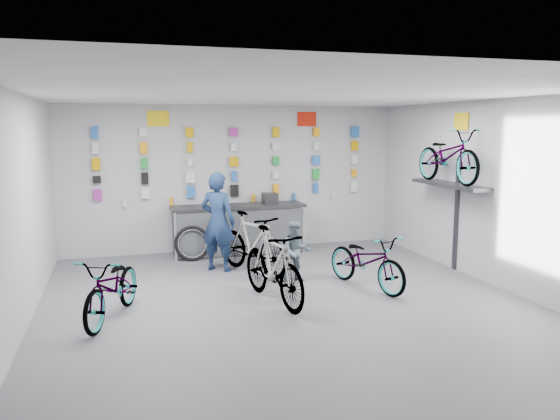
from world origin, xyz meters
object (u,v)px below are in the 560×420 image
object	(u,v)px
counter	(239,230)
bike_right	(367,261)
bike_left	(113,287)
bike_center	(273,266)
bike_service	(253,243)
customer	(296,251)
clerk	(218,222)

from	to	relation	value
counter	bike_right	size ratio (longest dim) A/B	1.59
counter	bike_left	world-z (taller)	counter
bike_left	bike_center	size ratio (longest dim) A/B	0.92
counter	bike_service	size ratio (longest dim) A/B	1.51
bike_right	bike_service	bearing A→B (deg)	120.27
bike_right	bike_center	bearing A→B (deg)	172.41
bike_right	customer	distance (m)	1.18
bike_service	customer	size ratio (longest dim) A/B	1.75
bike_center	clerk	xyz separation A→B (m)	(-0.44, 2.04, 0.34)
bike_right	customer	bearing A→B (deg)	127.75
customer	bike_center	bearing A→B (deg)	-121.73
bike_service	counter	bearing A→B (deg)	61.68
clerk	bike_service	bearing A→B (deg)	-177.54
bike_center	customer	size ratio (longest dim) A/B	1.79
bike_center	bike_right	distance (m)	1.67
bike_left	bike_right	distance (m)	3.89
clerk	customer	distance (m)	1.59
counter	bike_center	xyz separation A→B (m)	(-0.19, -3.24, 0.07)
bike_right	clerk	world-z (taller)	clerk
customer	counter	bearing A→B (deg)	104.54
bike_service	clerk	distance (m)	0.75
counter	clerk	xyz separation A→B (m)	(-0.63, -1.20, 0.40)
counter	customer	size ratio (longest dim) A/B	2.63
bike_left	clerk	size ratio (longest dim) A/B	0.96
bike_service	customer	distance (m)	0.91
bike_center	bike_service	distance (m)	1.68
bike_center	counter	bearing A→B (deg)	75.54
bike_left	customer	distance (m)	3.08
counter	bike_left	distance (m)	4.10
counter	customer	distance (m)	2.32
counter	bike_center	world-z (taller)	bike_center
bike_right	counter	bearing A→B (deg)	98.43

